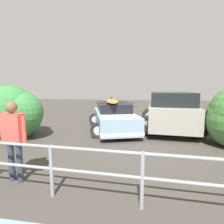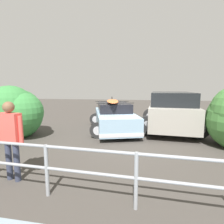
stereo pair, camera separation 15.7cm
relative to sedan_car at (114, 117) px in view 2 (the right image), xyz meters
name	(u,v)px [view 2 (the right image)]	position (x,y,z in m)	size (l,w,h in m)	color
ground_plane	(127,133)	(-0.66, 0.44, -0.64)	(44.00, 44.00, 0.02)	#423D38
sedan_car	(114,117)	(0.00, 0.00, 0.00)	(2.96, 4.38, 1.56)	#8CADC6
suv_car	(171,110)	(-2.64, -0.55, 0.31)	(2.98, 4.60, 1.79)	#9E998E
person_bystander	(11,134)	(1.40, 4.89, 0.40)	(0.66, 0.28, 1.71)	#33384C
railing_fence	(89,167)	(-0.44, 5.32, 0.02)	(8.18, 0.48, 0.98)	gray
bush_near_left	(17,113)	(3.66, 1.87, 0.36)	(2.26, 2.34, 2.19)	brown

